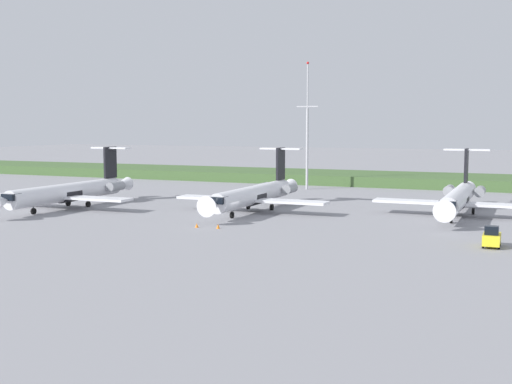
{
  "coord_description": "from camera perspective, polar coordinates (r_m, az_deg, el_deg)",
  "views": [
    {
      "loc": [
        36.36,
        -77.34,
        12.52
      ],
      "look_at": [
        0.0,
        8.39,
        3.0
      ],
      "focal_mm": 45.78,
      "sensor_mm": 36.0,
      "label": 1
    }
  ],
  "objects": [
    {
      "name": "ground_plane",
      "position": [
        114.02,
        4.24,
        -0.48
      ],
      "size": [
        500.0,
        500.0,
        0.0
      ],
      "primitive_type": "plane",
      "color": "gray"
    },
    {
      "name": "grass_berm",
      "position": [
        144.57,
        8.34,
        1.23
      ],
      "size": [
        320.0,
        20.0,
        2.13
      ],
      "primitive_type": "cube",
      "color": "#426033",
      "rests_on": "ground"
    },
    {
      "name": "regional_jet_nearest",
      "position": [
        103.19,
        -15.93,
        0.06
      ],
      "size": [
        22.81,
        31.0,
        9.0
      ],
      "color": "white",
      "rests_on": "ground"
    },
    {
      "name": "regional_jet_second",
      "position": [
        95.42,
        -0.07,
        -0.17
      ],
      "size": [
        22.81,
        31.0,
        9.0
      ],
      "color": "white",
      "rests_on": "ground"
    },
    {
      "name": "regional_jet_third",
      "position": [
        95.2,
        17.26,
        -0.45
      ],
      "size": [
        22.81,
        31.0,
        9.0
      ],
      "color": "white",
      "rests_on": "ground"
    },
    {
      "name": "antenna_mast",
      "position": [
        128.3,
        4.5,
        4.81
      ],
      "size": [
        4.4,
        0.5,
        24.8
      ],
      "color": "#B2B2B7",
      "rests_on": "ground"
    },
    {
      "name": "baggage_tug",
      "position": [
        71.51,
        19.9,
        -3.78
      ],
      "size": [
        1.72,
        3.2,
        2.3
      ],
      "color": "yellow",
      "rests_on": "ground"
    },
    {
      "name": "safety_cone_front_marker",
      "position": [
        80.68,
        -5.2,
        -2.92
      ],
      "size": [
        0.44,
        0.44,
        0.55
      ],
      "primitive_type": "cone",
      "color": "orange",
      "rests_on": "ground"
    },
    {
      "name": "safety_cone_mid_marker",
      "position": [
        79.63,
        -3.33,
        -3.02
      ],
      "size": [
        0.44,
        0.44,
        0.55
      ],
      "primitive_type": "cone",
      "color": "orange",
      "rests_on": "ground"
    }
  ]
}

